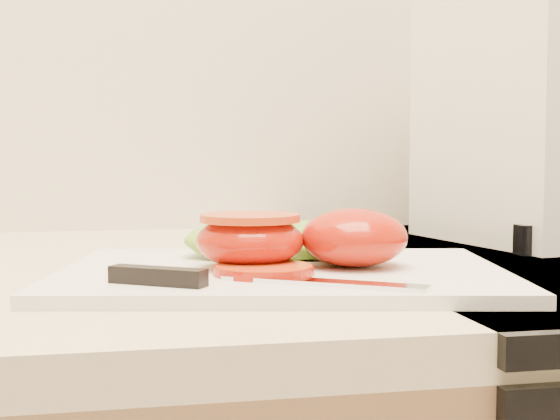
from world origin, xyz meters
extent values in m
cube|color=beige|center=(0.00, 1.68, 0.92)|extent=(3.92, 0.65, 0.03)
cube|color=silver|center=(0.09, 1.55, 0.94)|extent=(0.39, 0.31, 0.01)
ellipsoid|color=#B91E08|center=(0.15, 1.55, 0.96)|extent=(0.09, 0.09, 0.05)
ellipsoid|color=#B91E08|center=(0.06, 1.56, 0.96)|extent=(0.09, 0.09, 0.04)
cylinder|color=red|center=(0.06, 1.56, 0.98)|extent=(0.08, 0.08, 0.01)
cylinder|color=#D45614|center=(0.07, 1.52, 0.94)|extent=(0.07, 0.07, 0.01)
ellipsoid|color=#6CB730|center=(0.09, 1.63, 0.95)|extent=(0.15, 0.10, 0.03)
ellipsoid|color=#6CB730|center=(0.13, 1.62, 0.95)|extent=(0.15, 0.14, 0.03)
cube|color=silver|center=(0.10, 1.47, 0.94)|extent=(0.13, 0.10, 0.00)
cube|color=black|center=(-0.01, 1.49, 0.95)|extent=(0.07, 0.05, 0.01)
cube|color=white|center=(0.44, 1.78, 1.08)|extent=(0.24, 0.28, 0.30)
camera|label=1|loc=(-0.03, 0.95, 1.03)|focal=50.00mm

